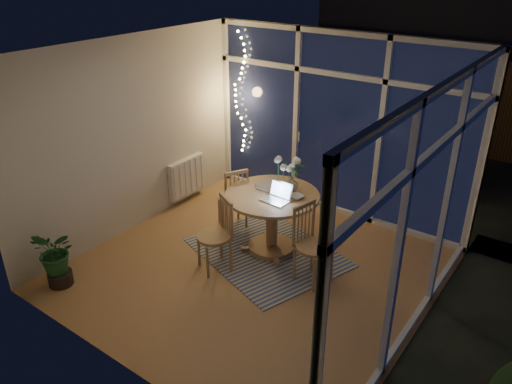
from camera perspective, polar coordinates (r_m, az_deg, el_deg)
floor at (r=6.19m, az=-0.19°, el=-8.78°), size 4.00×4.00×0.00m
ceiling at (r=5.17m, az=-0.23°, el=15.63°), size 4.00×4.00×0.00m
wall_back at (r=7.16m, az=9.38°, el=7.49°), size 4.00×0.04×2.60m
wall_front at (r=4.29m, az=-16.30°, el=-6.49°), size 4.00×0.04×2.60m
wall_left at (r=6.84m, az=-13.92°, el=6.21°), size 0.04×4.00×2.60m
wall_right at (r=4.77m, az=19.58°, el=-3.51°), size 0.04×4.00×2.60m
window_wall_back at (r=7.12m, az=9.23°, el=7.42°), size 4.00×0.10×2.60m
window_wall_right at (r=4.78m, az=19.13°, el=-3.38°), size 0.10×4.00×2.60m
radiator at (r=7.70m, az=-7.91°, el=1.75°), size 0.10×0.70×0.58m
fairy_lights at (r=7.84m, az=-1.85°, el=11.17°), size 0.24×0.10×1.85m
garden_patio at (r=10.10m, az=19.28°, el=3.67°), size 12.00×6.00×0.10m
garden_fence at (r=10.40m, az=18.31°, el=10.05°), size 11.00×0.08×1.80m
neighbour_roof at (r=12.95m, az=25.07°, el=17.84°), size 7.00×3.00×2.20m
garden_shrubs at (r=8.96m, az=8.61°, el=5.59°), size 0.90×0.90×0.90m
rug at (r=6.49m, az=1.26°, el=-6.89°), size 2.20×1.97×0.01m
dining_table at (r=6.36m, az=1.81°, el=-3.49°), size 1.49×1.49×0.80m
chair_left at (r=6.89m, az=-2.73°, el=-0.49°), size 0.58×0.58×0.92m
chair_right at (r=5.77m, az=6.67°, el=-6.03°), size 0.53×0.53×0.97m
chair_front at (r=5.97m, az=-4.84°, el=-4.90°), size 0.59×0.59×0.95m
laptop at (r=5.95m, az=2.22°, el=-0.04°), size 0.34×0.30×0.24m
flower_vase at (r=6.20m, az=4.02°, el=0.94°), size 0.26×0.26×0.21m
bowl at (r=6.08m, az=4.62°, el=-0.55°), size 0.19×0.19×0.04m
newspapers at (r=6.32m, az=1.94°, el=0.55°), size 0.41×0.34×0.02m
phone at (r=6.11m, az=1.68°, el=-0.45°), size 0.11×0.06×0.01m
potted_plant at (r=6.16m, az=-21.89°, el=-6.85°), size 0.63×0.57×0.76m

